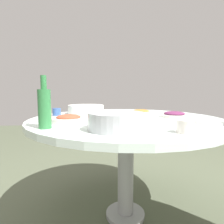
{
  "coord_description": "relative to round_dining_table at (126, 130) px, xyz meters",
  "views": [
    {
      "loc": [
        1.3,
        -0.21,
        0.93
      ],
      "look_at": [
        0.03,
        -0.1,
        0.79
      ],
      "focal_mm": 29.95,
      "sensor_mm": 36.0,
      "label": 1
    }
  ],
  "objects": [
    {
      "name": "tea_cup_far",
      "position": [
        -0.18,
        -0.52,
        0.11
      ],
      "size": [
        0.06,
        0.06,
        0.06
      ],
      "primitive_type": "cylinder",
      "color": "#355596",
      "rests_on": "round_dining_table"
    },
    {
      "name": "green_bottle",
      "position": [
        0.34,
        -0.47,
        0.19
      ],
      "size": [
        0.06,
        0.06,
        0.27
      ],
      "color": "#30793F",
      "rests_on": "round_dining_table"
    },
    {
      "name": "dish_noodles",
      "position": [
        0.37,
        0.34,
        0.1
      ],
      "size": [
        0.19,
        0.19,
        0.04
      ],
      "color": "white",
      "rests_on": "round_dining_table"
    },
    {
      "name": "dish_stirfry",
      "position": [
        0.14,
        -0.38,
        0.1
      ],
      "size": [
        0.21,
        0.21,
        0.05
      ],
      "color": "silver",
      "rests_on": "round_dining_table"
    },
    {
      "name": "ground",
      "position": [
        0.0,
        0.0,
        -0.66
      ],
      "size": [
        8.0,
        8.0,
        0.0
      ],
      "primitive_type": "plane",
      "color": "#505742"
    },
    {
      "name": "rice_bowl",
      "position": [
        0.41,
        -0.11,
        0.13
      ],
      "size": [
        0.28,
        0.28,
        0.09
      ],
      "color": "#B2B5BA",
      "rests_on": "round_dining_table"
    },
    {
      "name": "tea_cup_near",
      "position": [
        0.51,
        0.19,
        0.12
      ],
      "size": [
        0.08,
        0.08,
        0.06
      ],
      "primitive_type": "cylinder",
      "color": "silver",
      "rests_on": "round_dining_table"
    },
    {
      "name": "round_dining_table",
      "position": [
        0.0,
        0.0,
        0.0
      ],
      "size": [
        1.33,
        1.33,
        0.75
      ],
      "color": "#99999E",
      "rests_on": "ground"
    },
    {
      "name": "dish_tofu_braise",
      "position": [
        -0.22,
        0.16,
        0.1
      ],
      "size": [
        0.2,
        0.2,
        0.04
      ],
      "color": "silver",
      "rests_on": "round_dining_table"
    },
    {
      "name": "soup_bowl",
      "position": [
        -0.28,
        -0.3,
        0.12
      ],
      "size": [
        0.3,
        0.3,
        0.07
      ],
      "color": "white",
      "rests_on": "round_dining_table"
    },
    {
      "name": "dish_eggplant",
      "position": [
        -0.02,
        0.36,
        0.1
      ],
      "size": [
        0.2,
        0.2,
        0.04
      ],
      "color": "silver",
      "rests_on": "round_dining_table"
    }
  ]
}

